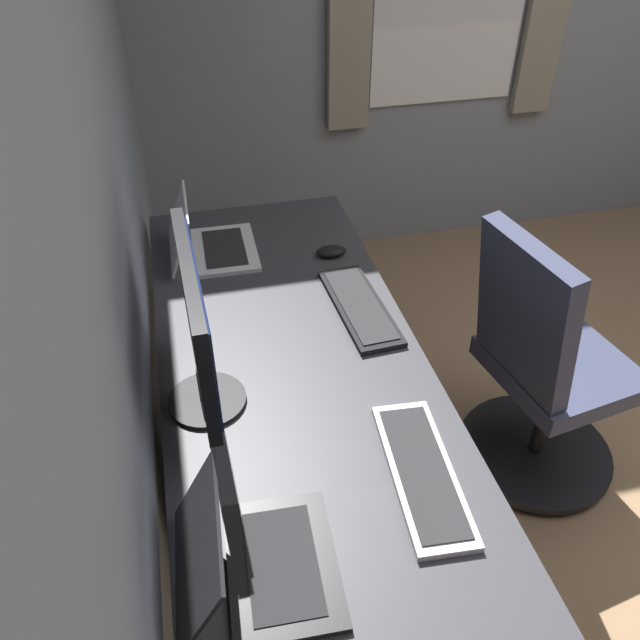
{
  "coord_description": "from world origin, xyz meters",
  "views": [
    {
      "loc": [
        -0.93,
        1.8,
        1.9
      ],
      "look_at": [
        0.26,
        1.52,
        0.95
      ],
      "focal_mm": 35.82,
      "sensor_mm": 36.0,
      "label": 1
    }
  ],
  "objects": [
    {
      "name": "keyboard_spare",
      "position": [
        -0.08,
        1.36,
        0.74
      ],
      "size": [
        0.43,
        0.17,
        0.02
      ],
      "color": "silver",
      "rests_on": "desk"
    },
    {
      "name": "wall_back",
      "position": [
        0.0,
        2.0,
        1.3
      ],
      "size": [
        4.8,
        0.1,
        2.6
      ],
      "primitive_type": "cube",
      "color": "#8C939E",
      "rests_on": "ground"
    },
    {
      "name": "laptop_leftmost",
      "position": [
        -0.23,
        1.78,
        0.78
      ],
      "size": [
        0.33,
        0.33,
        0.2
      ],
      "color": "black",
      "rests_on": "desk"
    },
    {
      "name": "mouse_main",
      "position": [
        0.87,
        1.33,
        0.75
      ],
      "size": [
        0.06,
        0.1,
        0.03
      ],
      "primitive_type": "ellipsoid",
      "color": "black",
      "rests_on": "desk"
    },
    {
      "name": "keyboard_main",
      "position": [
        0.55,
        1.32,
        0.74
      ],
      "size": [
        0.43,
        0.16,
        0.02
      ],
      "color": "black",
      "rests_on": "desk"
    },
    {
      "name": "monitor_primary",
      "position": [
        0.27,
        1.81,
        0.97
      ],
      "size": [
        0.51,
        0.2,
        0.42
      ],
      "color": "black",
      "rests_on": "desk"
    },
    {
      "name": "laptop_left",
      "position": [
        0.98,
        1.74,
        0.78
      ],
      "size": [
        0.32,
        0.3,
        0.21
      ],
      "color": "white",
      "rests_on": "desk"
    },
    {
      "name": "drawer_pedestal",
      "position": [
        0.15,
        1.6,
        0.35
      ],
      "size": [
        0.4,
        0.51,
        0.69
      ],
      "color": "#38383D",
      "rests_on": "ground"
    },
    {
      "name": "office_chair",
      "position": [
        0.42,
        0.72,
        0.46
      ],
      "size": [
        0.56,
        0.58,
        0.97
      ],
      "color": "#383D56",
      "rests_on": "ground"
    },
    {
      "name": "desk",
      "position": [
        0.26,
        1.57,
        0.67
      ],
      "size": [
        2.08,
        0.73,
        0.73
      ],
      "color": "#38383D",
      "rests_on": "ground"
    }
  ]
}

